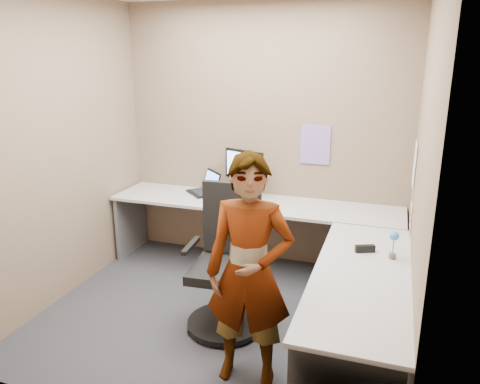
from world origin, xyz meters
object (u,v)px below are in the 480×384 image
(desk, at_px, (281,241))
(office_chair, at_px, (227,272))
(person, at_px, (249,273))
(monitor, at_px, (244,168))

(desk, xyz_separation_m, office_chair, (-0.33, -0.50, -0.11))
(office_chair, relative_size, person, 0.73)
(desk, xyz_separation_m, monitor, (-0.58, 0.72, 0.46))
(monitor, bearing_deg, person, -51.22)
(person, bearing_deg, monitor, 103.68)
(desk, height_order, office_chair, office_chair)
(office_chair, bearing_deg, person, -61.23)
(office_chair, xyz_separation_m, person, (0.37, -0.58, 0.32))
(monitor, height_order, office_chair, monitor)
(desk, relative_size, office_chair, 2.56)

